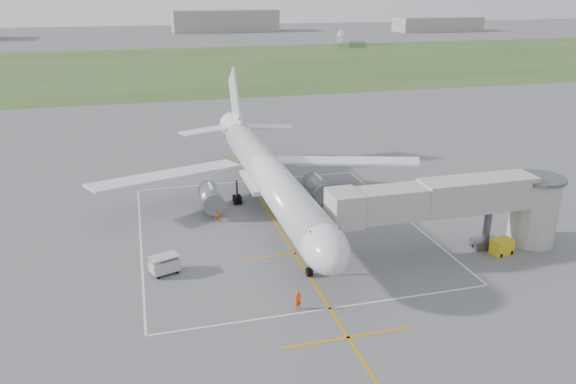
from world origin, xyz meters
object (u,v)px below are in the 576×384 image
object	(u,v)px
ramp_worker_nose	(298,300)
jet_bridge	(469,204)
gpu_unit	(502,247)
baggage_cart	(165,265)
airliner	(268,175)
ramp_worker_wing	(217,214)

from	to	relation	value
ramp_worker_nose	jet_bridge	bearing A→B (deg)	-8.35
gpu_unit	ramp_worker_nose	bearing A→B (deg)	179.20
gpu_unit	ramp_worker_nose	distance (m)	21.64
baggage_cart	ramp_worker_nose	bearing A→B (deg)	-60.65
airliner	gpu_unit	xyz separation A→B (m)	(18.75, -15.82, -3.66)
gpu_unit	baggage_cart	xyz separation A→B (m)	(-30.81, 4.26, 0.14)
jet_bridge	ramp_worker_wing	distance (m)	25.69
airliner	ramp_worker_nose	xyz separation A→B (m)	(-2.43, -20.21, -3.58)
gpu_unit	ramp_worker_wing	xyz separation A→B (m)	(-24.65, 14.88, 0.07)
jet_bridge	gpu_unit	size ratio (longest dim) A/B	10.63
jet_bridge	airliner	bearing A→B (deg)	137.81
baggage_cart	ramp_worker_wing	distance (m)	12.28
jet_bridge	ramp_worker_nose	size ratio (longest dim) A/B	14.43
airliner	baggage_cart	xyz separation A→B (m)	(-12.06, -11.55, -3.52)
gpu_unit	ramp_worker_nose	size ratio (longest dim) A/B	1.36
airliner	jet_bridge	distance (m)	21.22
jet_bridge	ramp_worker_nose	xyz separation A→B (m)	(-18.15, -5.96, -3.93)
airliner	jet_bridge	size ratio (longest dim) A/B	2.00
airliner	ramp_worker_wing	size ratio (longest dim) A/B	29.45
airliner	jet_bridge	xyz separation A→B (m)	(15.72, -14.25, 0.35)
jet_bridge	baggage_cart	distance (m)	28.18
jet_bridge	gpu_unit	distance (m)	5.27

